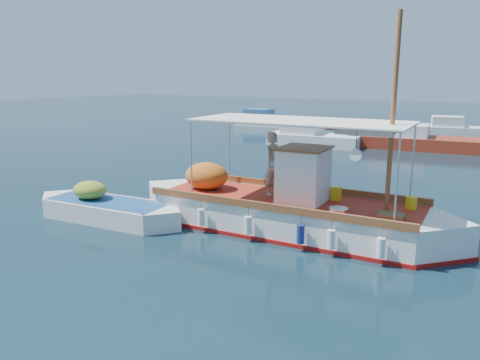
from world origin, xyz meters
The scene contains 7 objects.
ground centered at (0.00, 0.00, 0.00)m, with size 160.00×160.00×0.00m, color black.
fishing_caique centered at (0.31, 0.44, 0.59)m, with size 10.89×3.30×6.65m.
dinghy centered at (-5.30, -1.69, 0.30)m, with size 5.88×1.98×1.44m.
bg_boat_nw centered at (-5.84, 17.75, 0.49)m, with size 6.39×2.91×1.80m.
bg_boat_n centered at (0.66, 19.97, 0.49)m, with size 9.15×3.59×1.80m.
bg_boat_far_w centered at (-14.49, 27.44, 0.49)m, with size 6.15×2.51×1.80m.
bg_boat_far_n centered at (2.19, 27.93, 0.49)m, with size 6.02×3.12×1.80m.
Camera 1 is at (6.34, -12.44, 4.78)m, focal length 35.00 mm.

